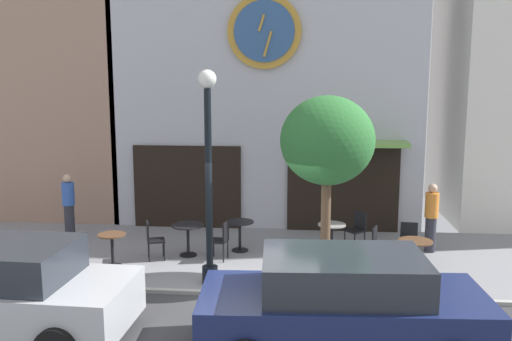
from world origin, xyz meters
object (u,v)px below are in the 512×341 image
object	(u,v)px
street_lamp	(209,178)
cafe_table_center_left	(240,230)
cafe_table_rightmost	(188,233)
pedestrian_orange	(431,217)
cafe_chair_left_end	(152,237)
cafe_table_leftmost	(112,245)
street_tree	(327,142)
parked_car_navy	(343,305)
cafe_chair_near_lamp	(222,238)
cafe_chair_outer	(357,227)
cafe_table_center_right	(332,234)
cafe_chair_near_tree	(379,244)
cafe_chair_right_end	(409,239)
pedestrian_blue	(69,205)
cafe_table_near_curb	(415,250)

from	to	relation	value
street_lamp	cafe_table_center_left	size ratio (longest dim) A/B	5.84
cafe_table_rightmost	cafe_table_center_left	size ratio (longest dim) A/B	1.03
cafe_table_center_left	pedestrian_orange	bearing A→B (deg)	4.60
cafe_chair_left_end	cafe_table_leftmost	bearing A→B (deg)	-142.63
street_tree	cafe_table_leftmost	world-z (taller)	street_tree
street_lamp	cafe_chair_left_end	xyz separation A→B (m)	(-1.58, 1.36, -1.66)
parked_car_navy	cafe_chair_near_lamp	bearing A→B (deg)	120.81
cafe_chair_left_end	parked_car_navy	world-z (taller)	parked_car_navy
pedestrian_orange	parked_car_navy	distance (m)	5.77
cafe_chair_outer	cafe_table_rightmost	bearing A→B (deg)	-166.26
cafe_chair_near_lamp	cafe_chair_left_end	world-z (taller)	same
parked_car_navy	street_lamp	bearing A→B (deg)	133.05
cafe_table_center_right	cafe_chair_near_tree	bearing A→B (deg)	-39.96
cafe_chair_left_end	parked_car_navy	distance (m)	5.75
cafe_table_center_left	parked_car_navy	world-z (taller)	parked_car_navy
cafe_table_center_left	cafe_chair_outer	size ratio (longest dim) A/B	0.82
cafe_chair_near_tree	cafe_chair_outer	world-z (taller)	same
cafe_chair_right_end	cafe_chair_near_tree	xyz separation A→B (m)	(-0.73, -0.45, 0.00)
street_lamp	cafe_chair_outer	world-z (taller)	street_lamp
street_tree	cafe_table_rightmost	distance (m)	4.14
cafe_chair_left_end	pedestrian_blue	size ratio (longest dim) A/B	0.54
cafe_table_center_left	cafe_chair_near_lamp	distance (m)	0.78
street_lamp	cafe_chair_near_lamp	xyz separation A→B (m)	(0.02, 1.49, -1.66)
cafe_chair_right_end	street_lamp	bearing A→B (deg)	-157.83
cafe_table_near_curb	cafe_chair_near_tree	size ratio (longest dim) A/B	0.82
street_tree	cafe_chair_near_tree	size ratio (longest dim) A/B	4.24
cafe_table_center_left	cafe_chair_right_end	size ratio (longest dim) A/B	0.82
cafe_table_leftmost	cafe_table_rightmost	bearing A→B (deg)	31.79
cafe_table_rightmost	pedestrian_orange	size ratio (longest dim) A/B	0.45
cafe_table_leftmost	parked_car_navy	size ratio (longest dim) A/B	0.17
cafe_chair_near_tree	cafe_chair_outer	distance (m)	1.45
cafe_table_rightmost	street_lamp	bearing A→B (deg)	-64.47
street_lamp	pedestrian_blue	world-z (taller)	street_lamp
cafe_table_leftmost	cafe_chair_left_end	size ratio (longest dim) A/B	0.84
pedestrian_blue	cafe_chair_near_lamp	bearing A→B (deg)	-19.64
cafe_table_center_left	pedestrian_blue	xyz separation A→B (m)	(-4.63, 0.83, 0.35)
cafe_table_near_curb	cafe_chair_near_lamp	world-z (taller)	cafe_chair_near_lamp
parked_car_navy	pedestrian_orange	bearing A→B (deg)	65.17
cafe_chair_left_end	pedestrian_orange	bearing A→B (deg)	10.45
street_lamp	cafe_table_center_left	world-z (taller)	street_lamp
cafe_table_near_curb	cafe_chair_outer	xyz separation A→B (m)	(-1.06, 1.77, -0.00)
cafe_table_rightmost	cafe_table_center_right	bearing A→B (deg)	6.91
cafe_table_rightmost	pedestrian_orange	world-z (taller)	pedestrian_orange
cafe_chair_near_lamp	pedestrian_blue	world-z (taller)	pedestrian_blue
cafe_chair_near_lamp	cafe_chair_outer	size ratio (longest dim) A/B	1.00
cafe_chair_near_tree	pedestrian_orange	distance (m)	1.90
cafe_chair_outer	street_tree	bearing A→B (deg)	-110.76
cafe_chair_outer	pedestrian_blue	bearing A→B (deg)	177.59
street_lamp	cafe_table_rightmost	distance (m)	2.51
cafe_chair_right_end	pedestrian_blue	size ratio (longest dim) A/B	0.54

